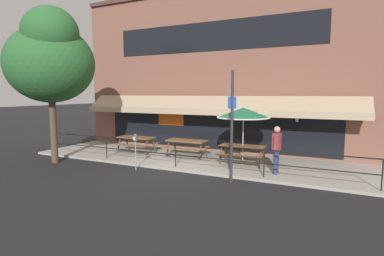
% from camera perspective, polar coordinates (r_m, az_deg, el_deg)
% --- Properties ---
extents(ground_plane, '(120.00, 120.00, 0.00)m').
position_cam_1_polar(ground_plane, '(11.64, -3.87, -8.16)').
color(ground_plane, black).
extents(patio_deck, '(15.00, 4.00, 0.10)m').
position_cam_1_polar(patio_deck, '(13.36, 0.33, -5.99)').
color(patio_deck, '#9E998E').
rests_on(patio_deck, ground).
extents(restaurant_building, '(15.00, 1.60, 8.12)m').
position_cam_1_polar(restaurant_building, '(15.12, 3.97, 10.63)').
color(restaurant_building, brown).
rests_on(restaurant_building, ground).
extents(patio_railing, '(13.84, 0.04, 0.97)m').
position_cam_1_polar(patio_railing, '(11.72, -3.19, -4.04)').
color(patio_railing, black).
rests_on(patio_railing, patio_deck).
extents(picnic_table_left, '(1.80, 1.42, 0.76)m').
position_cam_1_polar(picnic_table_left, '(14.78, -10.57, -2.29)').
color(picnic_table_left, brown).
rests_on(picnic_table_left, patio_deck).
extents(picnic_table_centre, '(1.80, 1.42, 0.76)m').
position_cam_1_polar(picnic_table_centre, '(13.55, -1.00, -2.98)').
color(picnic_table_centre, brown).
rests_on(picnic_table_centre, patio_deck).
extents(picnic_table_right, '(1.80, 1.42, 0.76)m').
position_cam_1_polar(picnic_table_right, '(12.32, 9.55, -4.04)').
color(picnic_table_right, brown).
rests_on(picnic_table_right, patio_deck).
extents(patio_umbrella_right, '(2.14, 2.14, 2.38)m').
position_cam_1_polar(patio_umbrella_right, '(12.20, 9.77, 2.83)').
color(patio_umbrella_right, '#B7B2A8').
rests_on(patio_umbrella_right, patio_deck).
extents(pedestrian_walking, '(0.27, 0.62, 1.71)m').
position_cam_1_polar(pedestrian_walking, '(11.05, 15.81, -3.57)').
color(pedestrian_walking, navy).
rests_on(pedestrian_walking, patio_deck).
extents(parking_meter_near, '(0.15, 0.16, 1.42)m').
position_cam_1_polar(parking_meter_near, '(11.68, -10.75, -2.45)').
color(parking_meter_near, gray).
rests_on(parking_meter_near, ground).
extents(street_sign_pole, '(0.28, 0.09, 3.71)m').
position_cam_1_polar(street_sign_pole, '(9.89, 7.61, 0.44)').
color(street_sign_pole, '#2D2D33').
rests_on(street_sign_pole, ground).
extents(street_tree_curbside, '(3.77, 3.39, 6.35)m').
position_cam_1_polar(street_tree_curbside, '(13.92, -25.42, 11.83)').
color(street_tree_curbside, brown).
rests_on(street_tree_curbside, ground).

